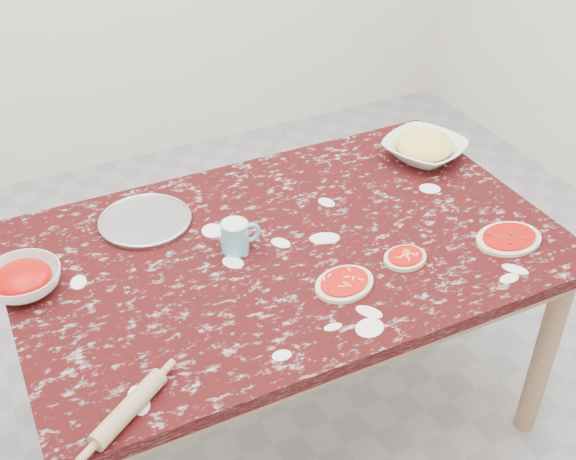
# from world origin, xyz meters

# --- Properties ---
(ground) EXTENTS (4.00, 4.00, 0.00)m
(ground) POSITION_xyz_m (0.00, 0.00, 0.00)
(ground) COLOR gray
(worktable) EXTENTS (1.60, 1.00, 0.75)m
(worktable) POSITION_xyz_m (0.00, 0.00, 0.67)
(worktable) COLOR black
(worktable) RESTS_ON ground
(pizza_tray) EXTENTS (0.31, 0.31, 0.01)m
(pizza_tray) POSITION_xyz_m (-0.35, 0.29, 0.76)
(pizza_tray) COLOR #B2B2B7
(pizza_tray) RESTS_ON worktable
(sauce_bowl) EXTENTS (0.26, 0.26, 0.06)m
(sauce_bowl) POSITION_xyz_m (-0.74, 0.13, 0.78)
(sauce_bowl) COLOR white
(sauce_bowl) RESTS_ON worktable
(cheese_bowl) EXTENTS (0.35, 0.35, 0.07)m
(cheese_bowl) POSITION_xyz_m (0.65, 0.24, 0.78)
(cheese_bowl) COLOR white
(cheese_bowl) RESTS_ON worktable
(flour_mug) EXTENTS (0.12, 0.08, 0.09)m
(flour_mug) POSITION_xyz_m (-0.15, 0.04, 0.80)
(flour_mug) COLOR #67BDCA
(flour_mug) RESTS_ON worktable
(pizza_left) EXTENTS (0.21, 0.18, 0.02)m
(pizza_left) POSITION_xyz_m (0.06, -0.24, 0.76)
(pizza_left) COLOR beige
(pizza_left) RESTS_ON worktable
(pizza_mid) EXTENTS (0.14, 0.13, 0.02)m
(pizza_mid) POSITION_xyz_m (0.27, -0.22, 0.76)
(pizza_mid) COLOR beige
(pizza_mid) RESTS_ON worktable
(pizza_right) EXTENTS (0.21, 0.16, 0.02)m
(pizza_right) POSITION_xyz_m (0.60, -0.28, 0.76)
(pizza_right) COLOR beige
(pizza_right) RESTS_ON worktable
(rolling_pin) EXTENTS (0.21, 0.16, 0.04)m
(rolling_pin) POSITION_xyz_m (-0.60, -0.42, 0.77)
(rolling_pin) COLOR tan
(rolling_pin) RESTS_ON worktable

